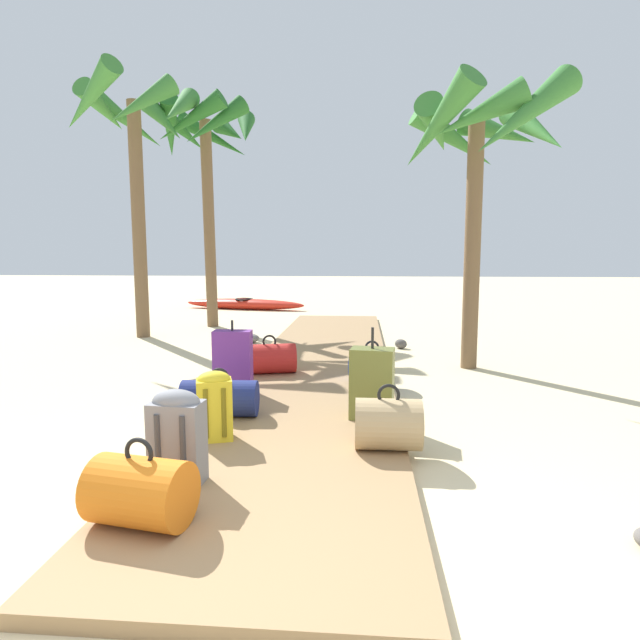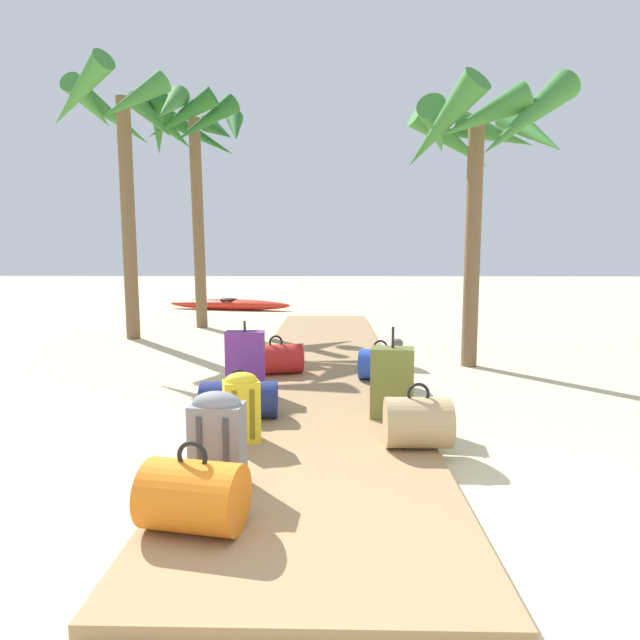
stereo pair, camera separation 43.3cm
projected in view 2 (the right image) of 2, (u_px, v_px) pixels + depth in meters
name	position (u px, v px, depth m)	size (l,w,h in m)	color
ground_plane	(321.00, 384.00, 5.92)	(60.00, 60.00, 0.00)	beige
boardwalk	(323.00, 362.00, 6.91)	(1.77, 10.04, 0.08)	#9E7A51
duffel_bag_red	(276.00, 359.00, 6.06)	(0.68, 0.48, 0.46)	red
backpack_grey	(217.00, 437.00, 3.09)	(0.33, 0.23, 0.59)	slate
suitcase_purple	(245.00, 363.00, 5.14)	(0.39, 0.21, 0.75)	#6B2D84
backpack_yellow	(241.00, 405.00, 3.84)	(0.31, 0.26, 0.53)	gold
duffel_bag_navy	(239.00, 400.00, 4.42)	(0.67, 0.35, 0.43)	navy
duffel_bag_blue	(380.00, 365.00, 5.77)	(0.52, 0.42, 0.45)	#2847B7
duffel_bag_orange	(194.00, 496.00, 2.61)	(0.55, 0.44, 0.47)	orange
duffel_bag_tan	(418.00, 422.00, 3.74)	(0.47, 0.37, 0.48)	tan
suitcase_olive	(392.00, 382.00, 4.43)	(0.39, 0.28, 0.79)	olive
palm_tree_near_left	(124.00, 127.00, 8.68)	(2.17, 2.39, 4.48)	brown
palm_tree_far_right	(482.00, 141.00, 6.49)	(2.16, 2.15, 3.61)	brown
palm_tree_far_left	(196.00, 142.00, 10.02)	(2.10, 2.10, 4.47)	brown
kayak	(229.00, 304.00, 13.92)	(3.49, 1.25, 0.30)	red
rock_right_far	(397.00, 343.00, 8.22)	(0.20, 0.16, 0.15)	#5B5651
rock_left_near	(244.00, 339.00, 8.60)	(0.30, 0.36, 0.16)	slate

